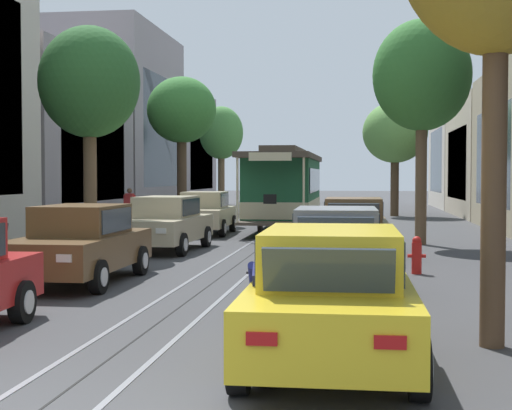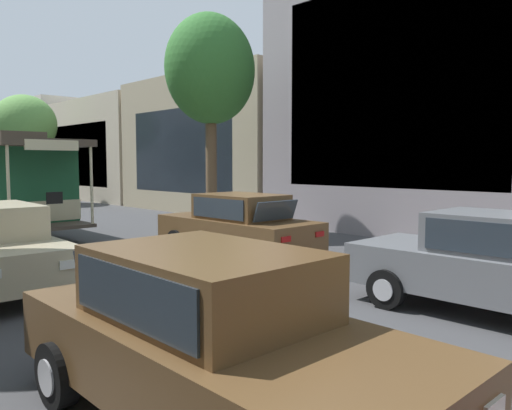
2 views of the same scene
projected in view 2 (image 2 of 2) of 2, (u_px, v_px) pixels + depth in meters
name	position (u px, v px, depth m)	size (l,w,h in m)	color
ground_plane	(24.00, 239.00, 15.55)	(160.00, 160.00, 0.00)	#424244
building_facade_right	(260.00, 121.00, 22.61)	(5.05, 54.03, 10.50)	#BCAD93
parked_car_brown_second_left	(213.00, 338.00, 4.48)	(2.00, 4.36, 1.58)	brown
parked_car_grey_second_right	(497.00, 264.00, 7.74)	(2.06, 4.39, 1.58)	slate
parked_car_brown_mid_right	(238.00, 226.00, 12.49)	(2.03, 4.37, 1.58)	brown
street_tree_kerb_right_second	(211.00, 71.00, 16.22)	(3.09, 2.56, 7.10)	brown
street_tree_kerb_right_mid	(24.00, 125.00, 28.41)	(3.47, 3.55, 6.15)	#4C3826
fire_hydrant	(397.00, 252.00, 10.92)	(0.40, 0.22, 0.84)	red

